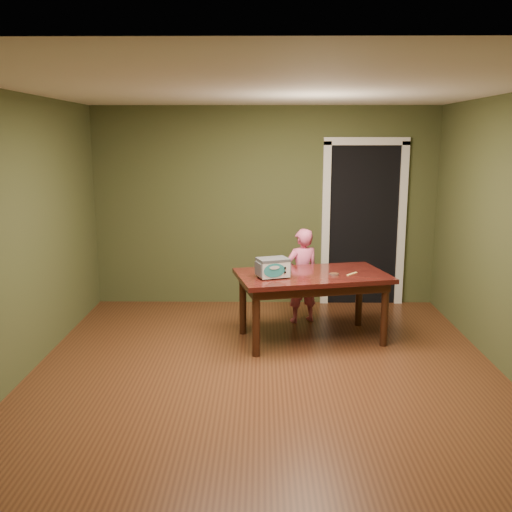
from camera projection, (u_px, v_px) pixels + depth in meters
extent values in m
plane|color=#5A3119|center=(266.00, 377.00, 5.31)|extent=(5.00, 5.00, 0.00)
cube|color=#404625|center=(265.00, 207.00, 7.50)|extent=(4.50, 0.02, 2.60)
cube|color=#404625|center=(271.00, 336.00, 2.60)|extent=(4.50, 0.02, 2.60)
cube|color=#404625|center=(14.00, 240.00, 5.07)|extent=(0.02, 5.00, 2.60)
cube|color=white|center=(267.00, 88.00, 4.79)|extent=(4.50, 5.00, 0.02)
cube|color=black|center=(359.00, 223.00, 7.83)|extent=(0.90, 0.60, 2.10)
cube|color=black|center=(363.00, 226.00, 7.52)|extent=(0.90, 0.02, 2.10)
cube|color=white|center=(326.00, 226.00, 7.51)|extent=(0.10, 0.06, 2.20)
cube|color=white|center=(402.00, 226.00, 7.50)|extent=(0.10, 0.06, 2.20)
cube|color=white|center=(367.00, 141.00, 7.28)|extent=(1.10, 0.06, 0.10)
cube|color=black|center=(312.00, 276.00, 6.17)|extent=(1.76, 1.24, 0.05)
cube|color=black|center=(312.00, 283.00, 6.19)|extent=(1.62, 1.09, 0.10)
cylinder|color=black|center=(256.00, 323.00, 5.77)|extent=(0.08, 0.08, 0.70)
cylinder|color=black|center=(243.00, 304.00, 6.44)|extent=(0.08, 0.08, 0.70)
cylinder|color=black|center=(384.00, 314.00, 6.06)|extent=(0.08, 0.08, 0.70)
cylinder|color=black|center=(359.00, 297.00, 6.73)|extent=(0.08, 0.08, 0.70)
cylinder|color=#4C4F54|center=(264.00, 280.00, 5.88)|extent=(0.02, 0.02, 0.01)
cylinder|color=#4C4F54|center=(259.00, 276.00, 6.03)|extent=(0.02, 0.02, 0.01)
cylinder|color=#4C4F54|center=(287.00, 278.00, 5.96)|extent=(0.02, 0.02, 0.01)
cylinder|color=#4C4F54|center=(281.00, 274.00, 6.12)|extent=(0.02, 0.02, 0.01)
cube|color=white|center=(273.00, 268.00, 5.98)|extent=(0.36, 0.31, 0.17)
cube|color=#4C4F54|center=(273.00, 259.00, 5.96)|extent=(0.37, 0.32, 0.03)
cube|color=#4C4F54|center=(258.00, 269.00, 5.93)|extent=(0.08, 0.19, 0.14)
cube|color=#4C4F54|center=(287.00, 267.00, 6.03)|extent=(0.08, 0.19, 0.14)
ellipsoid|color=teal|center=(274.00, 271.00, 5.87)|extent=(0.22, 0.09, 0.15)
cylinder|color=black|center=(285.00, 268.00, 5.90)|extent=(0.02, 0.02, 0.02)
cylinder|color=black|center=(285.00, 272.00, 5.91)|extent=(0.02, 0.02, 0.02)
cylinder|color=silver|center=(334.00, 274.00, 6.09)|extent=(0.10, 0.10, 0.02)
cylinder|color=#512D1B|center=(334.00, 274.00, 6.09)|extent=(0.09, 0.09, 0.01)
cube|color=#F4CD6A|center=(352.00, 274.00, 6.14)|extent=(0.14, 0.15, 0.01)
imported|color=#E55E89|center=(302.00, 276.00, 6.83)|extent=(0.49, 0.40, 1.14)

